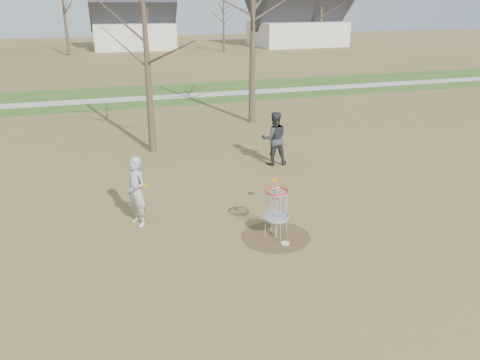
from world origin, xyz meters
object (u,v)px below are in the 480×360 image
Objects in this scene: disc_grounded at (285,243)px; disc_golf_basket at (277,205)px; player_throwing at (274,138)px; player_standing at (137,192)px.

disc_grounded is 0.16× the size of disc_golf_basket.
disc_golf_basket reaches higher than disc_grounded.
disc_golf_basket is (-2.11, -5.48, -0.09)m from player_throwing.
disc_golf_basket is at bearing 31.74° from player_standing.
player_throwing is (5.42, 3.62, 0.04)m from player_standing.
player_standing is 1.42× the size of disc_golf_basket.
disc_golf_basket is (3.31, -1.86, -0.05)m from player_standing.
player_throwing is 6.32m from disc_grounded.
player_throwing is 5.87m from disc_golf_basket.
disc_grounded is 1.00m from disc_golf_basket.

